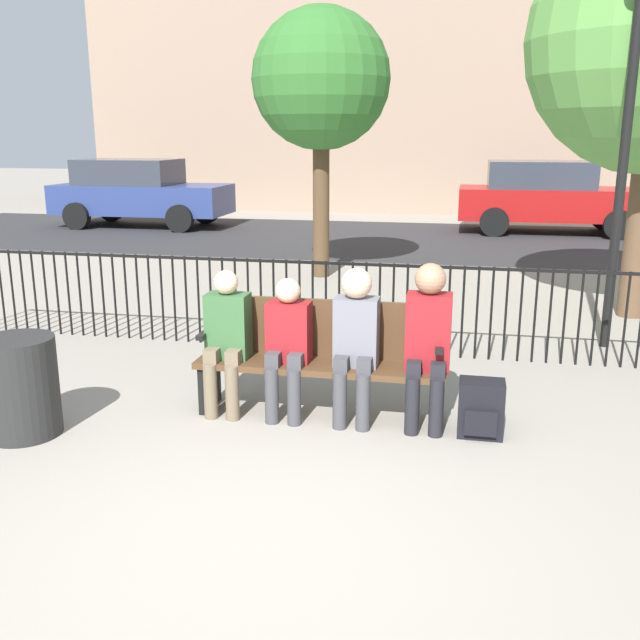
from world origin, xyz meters
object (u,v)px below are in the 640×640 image
(parked_car_0, at_px, (139,192))
(parked_car_1, at_px, (549,196))
(seated_person_3, at_px, (428,336))
(tree_1, at_px, (321,81))
(seated_person_0, at_px, (227,335))
(park_bench, at_px, (322,353))
(backpack, at_px, (481,409))
(seated_person_1, at_px, (288,341))
(lamp_post, at_px, (629,106))
(seated_person_2, at_px, (355,336))
(trash_bin, at_px, (20,387))

(parked_car_0, distance_m, parked_car_1, 9.73)
(seated_person_3, distance_m, tree_1, 6.52)
(seated_person_0, relative_size, tree_1, 0.29)
(park_bench, xyz_separation_m, tree_1, (-1.14, 5.66, 2.48))
(seated_person_0, bearing_deg, park_bench, 9.96)
(backpack, bearing_deg, park_bench, 169.58)
(seated_person_1, bearing_deg, park_bench, 28.38)
(seated_person_3, relative_size, parked_car_0, 0.31)
(seated_person_3, height_order, parked_car_1, parked_car_1)
(park_bench, height_order, parked_car_1, parked_car_1)
(seated_person_3, bearing_deg, backpack, -14.16)
(lamp_post, bearing_deg, seated_person_3, -124.60)
(seated_person_0, xyz_separation_m, backpack, (2.02, -0.10, -0.44))
(tree_1, bearing_deg, parked_car_0, 136.41)
(seated_person_2, distance_m, trash_bin, 2.56)
(seated_person_0, bearing_deg, seated_person_3, 0.22)
(lamp_post, bearing_deg, seated_person_1, -138.06)
(backpack, distance_m, trash_bin, 3.46)
(backpack, bearing_deg, lamp_post, 63.18)
(seated_person_1, xyz_separation_m, parked_car_1, (3.19, 11.90, 0.21))
(seated_person_1, bearing_deg, parked_car_1, 75.02)
(park_bench, relative_size, seated_person_1, 1.77)
(seated_person_0, distance_m, parked_car_0, 12.66)
(seated_person_2, xyz_separation_m, seated_person_3, (0.55, 0.00, 0.03))
(seated_person_1, height_order, lamp_post, lamp_post)
(parked_car_1, bearing_deg, seated_person_0, -107.23)
(seated_person_1, bearing_deg, tree_1, 98.76)
(parked_car_1, bearing_deg, seated_person_1, -104.98)
(trash_bin, bearing_deg, seated_person_3, 14.26)
(tree_1, bearing_deg, seated_person_1, -81.24)
(parked_car_1, relative_size, trash_bin, 5.55)
(seated_person_0, height_order, trash_bin, seated_person_0)
(park_bench, xyz_separation_m, parked_car_0, (-6.77, 11.01, 0.34))
(seated_person_3, xyz_separation_m, backpack, (0.42, -0.11, -0.51))
(lamp_post, relative_size, trash_bin, 4.98)
(seated_person_0, distance_m, trash_bin, 1.59)
(lamp_post, bearing_deg, seated_person_2, -132.15)
(seated_person_1, height_order, trash_bin, seated_person_1)
(backpack, bearing_deg, tree_1, 112.22)
(seated_person_1, relative_size, backpack, 2.60)
(park_bench, distance_m, parked_car_1, 12.13)
(park_bench, height_order, seated_person_1, seated_person_1)
(seated_person_0, distance_m, parked_car_1, 12.46)
(seated_person_2, distance_m, lamp_post, 3.89)
(seated_person_3, distance_m, trash_bin, 3.09)
(park_bench, relative_size, tree_1, 0.49)
(tree_1, height_order, parked_car_0, tree_1)
(seated_person_2, xyz_separation_m, trash_bin, (-2.42, -0.75, -0.32))
(seated_person_2, xyz_separation_m, parked_car_0, (-7.06, 11.14, 0.14))
(park_bench, relative_size, trash_bin, 2.63)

